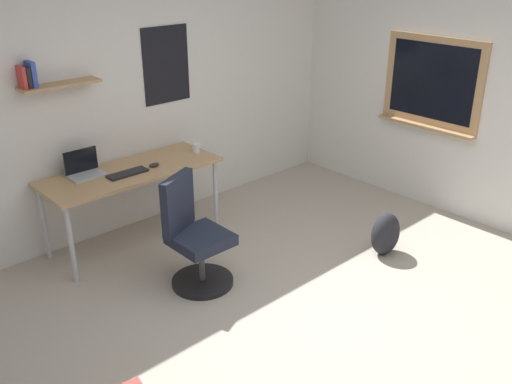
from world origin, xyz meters
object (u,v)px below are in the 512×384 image
Objects in this scene: laptop at (85,169)px; backpack at (385,234)px; desk at (132,176)px; office_chair at (194,239)px; coffee_mug at (196,148)px; keyboard at (128,173)px; computer_mouse at (154,165)px.

laptop reaches higher than backpack.
office_chair is (-0.01, -0.96, -0.27)m from desk.
coffee_mug is (0.72, -0.03, 0.11)m from desk.
desk is at bearing 131.76° from backpack.
computer_mouse is (0.28, 0.00, 0.01)m from keyboard.
desk reaches higher than backpack.
backpack is (0.84, -1.72, -0.58)m from coffee_mug.
desk is 0.14m from keyboard.
backpack is at bearing -44.57° from laptop.
keyboard is 3.56× the size of computer_mouse.
keyboard is at bearing -176.45° from coffee_mug.
coffee_mug reaches higher than computer_mouse.
computer_mouse reaches higher than backpack.
computer_mouse reaches higher than desk.
desk is 1.73× the size of office_chair.
desk is 2.39m from backpack.
desk is at bearing 89.11° from office_chair.
office_chair reaches higher than keyboard.
desk is at bearing -22.59° from laptop.
coffee_mug is at bearing -9.65° from laptop.
computer_mouse is (0.21, 0.88, 0.35)m from office_chair.
laptop is at bearing 157.45° from computer_mouse.
coffee_mug is at bearing 5.44° from computer_mouse.
computer_mouse is at bearing 76.39° from office_chair.
keyboard reaches higher than desk.
computer_mouse is at bearing 129.28° from backpack.
desk is 0.73m from coffee_mug.
laptop is 3.37× the size of coffee_mug.
coffee_mug is 2.00m from backpack.
keyboard is (0.29, -0.24, -0.04)m from laptop.
office_chair is 0.94m from keyboard.
office_chair is 3.06× the size of laptop.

